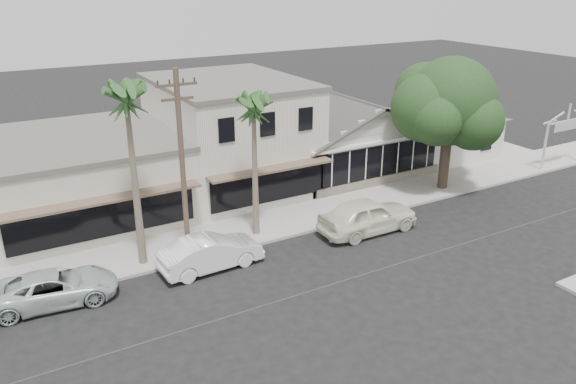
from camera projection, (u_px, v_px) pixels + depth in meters
ground at (409, 261)px, 26.48m from camera, size 140.00×140.00×0.00m
sidewalk_north at (197, 241)px, 28.19m from camera, size 90.00×3.50×0.15m
corner_shop at (345, 132)px, 37.92m from camera, size 10.40×8.60×5.10m
side_cottage at (443, 135)px, 41.35m from camera, size 6.00×6.00×3.00m
arch_sign at (567, 123)px, 38.15m from camera, size 4.12×0.12×3.95m
row_building_near at (230, 136)px, 34.81m from camera, size 8.00×10.00×6.50m
row_building_midnear at (82, 178)px, 31.05m from camera, size 10.00×10.00×4.20m
utility_pole at (182, 164)px, 24.76m from camera, size 1.80×0.24×9.00m
car_0 at (368, 215)px, 29.12m from camera, size 5.43×2.25×1.84m
car_1 at (211, 253)px, 25.53m from camera, size 4.84×1.86×1.57m
car_2 at (55, 288)px, 22.88m from camera, size 5.18×2.81×1.38m
shade_tree at (447, 103)px, 33.43m from camera, size 7.41×6.70×8.22m
palm_east at (254, 108)px, 26.59m from camera, size 2.87×2.87×7.80m
palm_mid at (126, 100)px, 23.28m from camera, size 2.89×2.89×8.97m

